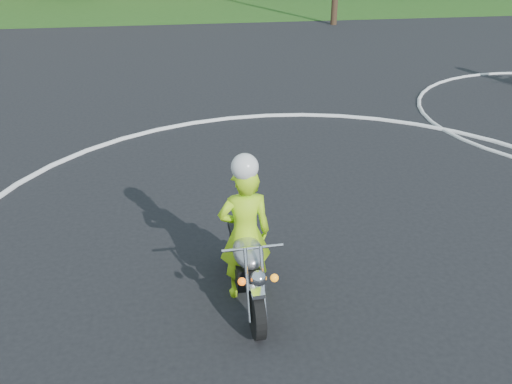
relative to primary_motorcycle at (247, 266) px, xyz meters
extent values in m
plane|color=black|center=(1.42, -1.59, -0.55)|extent=(120.00, 120.00, 0.00)
cube|color=#1E4714|center=(1.42, 25.41, -0.54)|extent=(120.00, 10.00, 0.02)
torus|color=silver|center=(1.42, 1.41, -0.54)|extent=(12.12, 12.12, 0.12)
cylinder|color=black|center=(0.03, -0.71, -0.23)|extent=(0.16, 0.65, 0.65)
cylinder|color=black|center=(-0.04, 0.80, -0.23)|extent=(0.16, 0.65, 0.65)
cube|color=black|center=(-0.01, 0.10, -0.12)|extent=(0.33, 0.61, 0.32)
ellipsoid|color=#A3A4A8|center=(0.00, -0.12, 0.29)|extent=(0.42, 0.71, 0.30)
cube|color=black|center=(-0.02, 0.42, 0.25)|extent=(0.31, 0.66, 0.11)
cylinder|color=silver|center=(-0.07, -0.63, 0.15)|extent=(0.07, 0.39, 0.87)
cylinder|color=silver|center=(0.12, -0.62, 0.15)|extent=(0.07, 0.39, 0.87)
cube|color=white|center=(0.03, -0.73, 0.12)|extent=(0.16, 0.24, 0.05)
cylinder|color=white|center=(0.02, -0.44, 0.55)|extent=(0.76, 0.08, 0.04)
sphere|color=silver|center=(0.04, -0.82, 0.37)|extent=(0.19, 0.19, 0.19)
sphere|color=#FF600C|center=(-0.16, -0.81, 0.33)|extent=(0.10, 0.10, 0.10)
sphere|color=orange|center=(0.23, -0.79, 0.33)|extent=(0.10, 0.10, 0.10)
cylinder|color=silver|center=(0.14, 0.53, -0.23)|extent=(0.13, 0.87, 0.09)
imported|color=#ACE918|center=(-0.01, 0.14, 0.40)|extent=(0.72, 0.49, 1.91)
sphere|color=silver|center=(0.00, 0.09, 1.38)|extent=(0.34, 0.34, 0.34)
camera|label=1|loc=(-0.76, -6.22, 4.24)|focal=40.00mm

